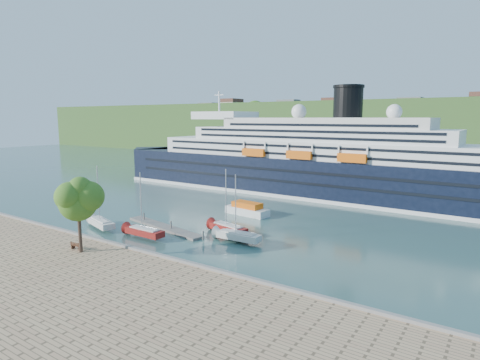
% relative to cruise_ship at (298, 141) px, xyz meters
% --- Properties ---
extents(ground, '(400.00, 400.00, 0.00)m').
position_rel_cruise_ship_xyz_m(ground, '(-4.15, -50.30, -11.94)').
color(ground, '#315754').
rests_on(ground, ground).
extents(far_hillside, '(400.00, 50.00, 24.00)m').
position_rel_cruise_ship_xyz_m(far_hillside, '(-4.15, 94.70, 0.06)').
color(far_hillside, '#375823').
rests_on(far_hillside, ground).
extents(quay_coping, '(220.00, 0.50, 0.30)m').
position_rel_cruise_ship_xyz_m(quay_coping, '(-4.15, -50.50, -10.79)').
color(quay_coping, slate).
rests_on(quay_coping, promenade).
extents(cruise_ship, '(106.58, 17.02, 23.89)m').
position_rel_cruise_ship_xyz_m(cruise_ship, '(0.00, 0.00, 0.00)').
color(cruise_ship, black).
rests_on(cruise_ship, ground).
extents(park_bench, '(1.67, 0.79, 1.04)m').
position_rel_cruise_ship_xyz_m(park_bench, '(-3.94, -54.38, -10.42)').
color(park_bench, '#482714').
rests_on(park_bench, promenade).
extents(promenade_tree, '(6.09, 6.09, 10.08)m').
position_rel_cruise_ship_xyz_m(promenade_tree, '(-2.66, -54.67, -5.90)').
color(promenade_tree, '#336019').
rests_on(promenade_tree, promenade).
extents(floating_pontoon, '(17.24, 5.39, 0.38)m').
position_rel_cruise_ship_xyz_m(floating_pontoon, '(-4.31, -38.83, -11.75)').
color(floating_pontoon, gray).
rests_on(floating_pontoon, ground).
extents(sailboat_white_near, '(7.57, 4.02, 9.42)m').
position_rel_cruise_ship_xyz_m(sailboat_white_near, '(-12.23, -44.46, -7.23)').
color(sailboat_white_near, silver).
rests_on(sailboat_white_near, ground).
extents(sailboat_red, '(7.08, 2.04, 9.11)m').
position_rel_cruise_ship_xyz_m(sailboat_red, '(-2.91, -44.16, -7.39)').
color(sailboat_red, maroon).
rests_on(sailboat_red, ground).
extents(sailboat_white_far, '(7.11, 2.26, 9.08)m').
position_rel_cruise_ship_xyz_m(sailboat_white_far, '(9.51, -38.39, -7.40)').
color(sailboat_white_far, silver).
rests_on(sailboat_white_far, ground).
extents(tender_launch, '(8.57, 3.81, 2.29)m').
position_rel_cruise_ship_xyz_m(tender_launch, '(1.73, -24.07, -10.80)').
color(tender_launch, orange).
rests_on(tender_launch, ground).
extents(sailboat_extra, '(7.48, 3.54, 9.32)m').
position_rel_cruise_ship_xyz_m(sailboat_extra, '(6.08, -36.01, -7.28)').
color(sailboat_extra, maroon).
rests_on(sailboat_extra, ground).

